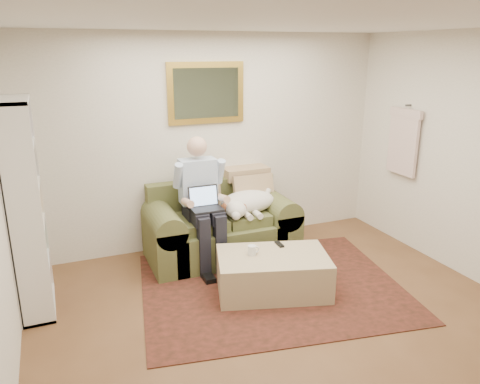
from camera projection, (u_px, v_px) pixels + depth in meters
room_shell at (295, 188)px, 3.85m from camera, size 4.51×5.00×2.61m
rug at (271, 286)px, 4.93m from camera, size 2.97×2.53×0.01m
sofa at (221, 232)px, 5.60m from camera, size 1.75×0.89×1.05m
seated_man at (203, 204)px, 5.24m from camera, size 0.58×0.82×1.47m
laptop at (205, 203)px, 5.17m from camera, size 0.34×0.27×0.25m
sleeping_dog at (248, 202)px, 5.53m from camera, size 0.72×0.45×0.27m
ottoman at (273, 273)px, 4.78m from camera, size 1.26×0.99×0.40m
coffee_mug at (252, 250)px, 4.72m from camera, size 0.08×0.08×0.10m
tv_remote at (279, 244)px, 4.97m from camera, size 0.06×0.15×0.02m
bookshelf at (26, 209)px, 4.28m from camera, size 0.28×0.80×2.00m
wall_mirror at (206, 93)px, 5.53m from camera, size 0.94×0.04×0.72m
hanging_shirt at (404, 138)px, 5.73m from camera, size 0.06×0.52×0.90m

